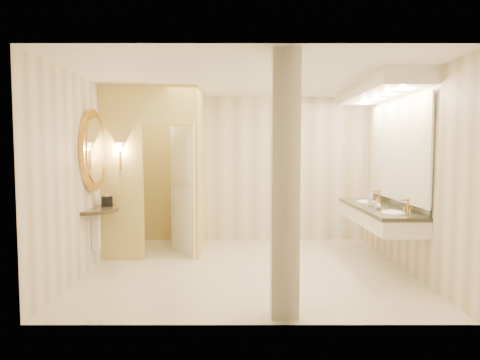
% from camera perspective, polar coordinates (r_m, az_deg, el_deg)
% --- Properties ---
extents(floor, '(4.50, 4.50, 0.00)m').
position_cam_1_polar(floor, '(6.30, 0.96, -11.70)').
color(floor, white).
rests_on(floor, ground).
extents(ceiling, '(4.50, 4.50, 0.00)m').
position_cam_1_polar(ceiling, '(6.15, 0.99, 13.31)').
color(ceiling, white).
rests_on(ceiling, wall_back).
extents(wall_back, '(4.50, 0.02, 2.70)m').
position_cam_1_polar(wall_back, '(8.07, 0.72, 1.48)').
color(wall_back, silver).
rests_on(wall_back, floor).
extents(wall_front, '(4.50, 0.02, 2.70)m').
position_cam_1_polar(wall_front, '(4.08, 1.48, -1.00)').
color(wall_front, silver).
rests_on(wall_front, floor).
extents(wall_left, '(0.02, 4.00, 2.70)m').
position_cam_1_polar(wall_left, '(6.44, -19.47, 0.61)').
color(wall_left, silver).
rests_on(wall_left, floor).
extents(wall_right, '(0.02, 4.00, 2.70)m').
position_cam_1_polar(wall_right, '(6.52, 21.17, 0.60)').
color(wall_right, silver).
rests_on(wall_right, floor).
extents(toilet_closet, '(1.50, 1.55, 2.70)m').
position_cam_1_polar(toilet_closet, '(7.11, -8.31, 1.38)').
color(toilet_closet, '#F4E380').
rests_on(toilet_closet, floor).
extents(wall_sconce, '(0.14, 0.14, 0.42)m').
position_cam_1_polar(wall_sconce, '(6.74, -15.71, 4.08)').
color(wall_sconce, '#B6863A').
rests_on(wall_sconce, toilet_closet).
extents(vanity, '(0.75, 2.42, 2.09)m').
position_cam_1_polar(vanity, '(6.62, 18.35, 3.12)').
color(vanity, white).
rests_on(vanity, floor).
extents(console_shelf, '(0.90, 0.90, 1.90)m').
position_cam_1_polar(console_shelf, '(6.48, -19.00, 0.51)').
color(console_shelf, black).
rests_on(console_shelf, floor).
extents(pillar, '(0.28, 0.28, 2.70)m').
position_cam_1_polar(pillar, '(4.36, 6.00, -0.70)').
color(pillar, white).
rests_on(pillar, floor).
extents(tissue_box, '(0.19, 0.19, 0.15)m').
position_cam_1_polar(tissue_box, '(6.64, -17.32, -2.73)').
color(tissue_box, black).
rests_on(tissue_box, console_shelf).
extents(toilet, '(0.67, 0.92, 0.84)m').
position_cam_1_polar(toilet, '(7.69, -7.49, -5.66)').
color(toilet, white).
rests_on(toilet, floor).
extents(soap_bottle_a, '(0.06, 0.06, 0.12)m').
position_cam_1_polar(soap_bottle_a, '(6.55, 17.80, -2.96)').
color(soap_bottle_a, beige).
rests_on(soap_bottle_a, vanity).
extents(soap_bottle_b, '(0.11, 0.11, 0.11)m').
position_cam_1_polar(soap_bottle_b, '(6.36, 17.99, -3.22)').
color(soap_bottle_b, silver).
rests_on(soap_bottle_b, vanity).
extents(soap_bottle_c, '(0.11, 0.11, 0.23)m').
position_cam_1_polar(soap_bottle_c, '(6.67, 16.97, -2.32)').
color(soap_bottle_c, '#C6B28C').
rests_on(soap_bottle_c, vanity).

